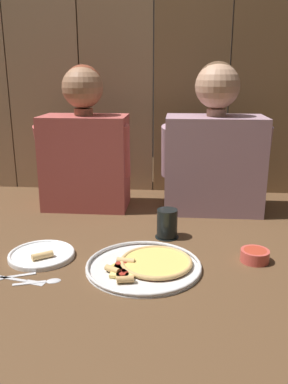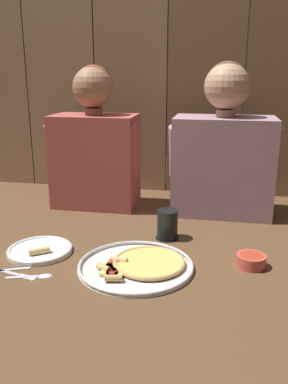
% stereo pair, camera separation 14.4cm
% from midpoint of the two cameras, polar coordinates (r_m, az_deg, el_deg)
% --- Properties ---
extents(ground_plane, '(3.20, 3.20, 0.00)m').
position_cam_midpoint_polar(ground_plane, '(1.41, -3.62, -8.21)').
color(ground_plane, brown).
extents(pizza_tray, '(0.36, 0.36, 0.03)m').
position_cam_midpoint_polar(pizza_tray, '(1.29, -2.85, -10.34)').
color(pizza_tray, silver).
rests_on(pizza_tray, ground).
extents(dinner_plate, '(0.22, 0.22, 0.03)m').
position_cam_midpoint_polar(dinner_plate, '(1.41, -17.21, -8.55)').
color(dinner_plate, white).
rests_on(dinner_plate, ground).
extents(drinking_glass, '(0.09, 0.09, 0.11)m').
position_cam_midpoint_polar(drinking_glass, '(1.49, 0.53, -4.58)').
color(drinking_glass, black).
rests_on(drinking_glass, ground).
extents(dipping_bowl, '(0.09, 0.09, 0.04)m').
position_cam_midpoint_polar(dipping_bowl, '(1.35, 12.51, -8.79)').
color(dipping_bowl, '#CC4C42').
rests_on(dipping_bowl, ground).
extents(table_fork, '(0.13, 0.07, 0.01)m').
position_cam_midpoint_polar(table_fork, '(1.32, -21.41, -11.17)').
color(table_fork, silver).
rests_on(table_fork, ground).
extents(table_knife, '(0.16, 0.05, 0.01)m').
position_cam_midpoint_polar(table_knife, '(1.29, -20.19, -11.74)').
color(table_knife, silver).
rests_on(table_knife, ground).
extents(table_spoon, '(0.14, 0.06, 0.01)m').
position_cam_midpoint_polar(table_spoon, '(1.26, -17.07, -12.02)').
color(table_spoon, silver).
rests_on(table_spoon, ground).
extents(diner_left, '(0.41, 0.22, 0.63)m').
position_cam_midpoint_polar(diner_left, '(1.82, -10.65, 6.39)').
color(diner_left, '#AD4C47').
rests_on(diner_left, ground).
extents(diner_right, '(0.45, 0.24, 0.64)m').
position_cam_midpoint_polar(diner_right, '(1.75, 7.65, 6.20)').
color(diner_right, gray).
rests_on(diner_right, ground).
extents(wooden_backdrop_wall, '(2.19, 0.03, 1.50)m').
position_cam_midpoint_polar(wooden_backdrop_wall, '(2.04, -0.76, 20.98)').
color(wooden_backdrop_wall, '#8E7051').
rests_on(wooden_backdrop_wall, ground).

